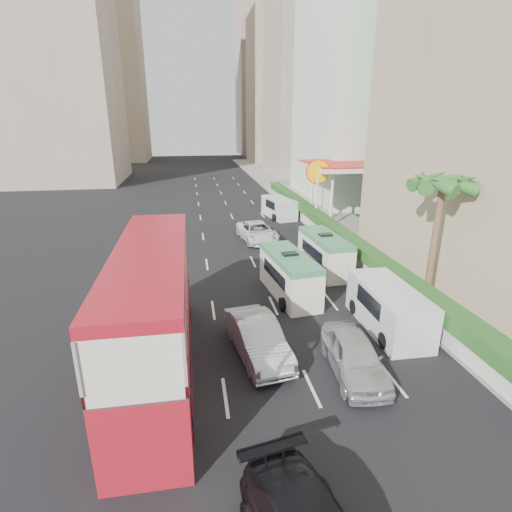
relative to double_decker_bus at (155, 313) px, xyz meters
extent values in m
plane|color=black|center=(6.00, 0.00, -2.53)|extent=(200.00, 200.00, 0.00)
cube|color=#AA1522|center=(0.00, 0.00, 0.00)|extent=(2.50, 11.00, 5.06)
imported|color=silver|center=(3.99, 0.52, -2.53)|extent=(2.43, 5.06, 1.60)
imported|color=silver|center=(7.47, -1.35, -2.53)|extent=(2.14, 4.64, 1.54)
imported|color=silver|center=(6.75, 17.11, -2.53)|extent=(3.08, 5.59, 1.48)
cube|color=silver|center=(6.74, 6.22, -1.34)|extent=(2.43, 5.56, 2.39)
cube|color=silver|center=(9.95, 9.67, -1.35)|extent=(2.15, 5.43, 2.36)
cube|color=silver|center=(10.43, 1.78, -1.49)|extent=(2.09, 5.18, 2.07)
cube|color=silver|center=(10.29, 24.91, -1.56)|extent=(2.86, 5.12, 1.93)
cube|color=#99968C|center=(15.00, 25.00, -2.44)|extent=(6.00, 120.00, 0.18)
cube|color=silver|center=(12.20, 14.00, -1.85)|extent=(0.30, 44.00, 1.00)
cube|color=#2D6626|center=(12.20, 14.00, -1.00)|extent=(1.10, 44.00, 0.70)
cylinder|color=brown|center=(13.80, 4.00, 0.85)|extent=(0.36, 0.36, 6.40)
cube|color=silver|center=(16.00, 23.00, 0.22)|extent=(6.50, 8.00, 5.50)
cube|color=tan|center=(24.00, 58.00, 22.47)|extent=(16.00, 16.00, 50.00)
cube|color=tan|center=(23.00, 82.00, 19.47)|extent=(14.00, 14.00, 44.00)
cube|color=tan|center=(23.00, 104.00, 17.47)|extent=(14.00, 14.00, 40.00)
cube|color=tan|center=(-16.00, 90.00, 20.47)|extent=(16.00, 16.00, 46.00)
camera|label=1|loc=(1.56, -13.87, 6.88)|focal=28.00mm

